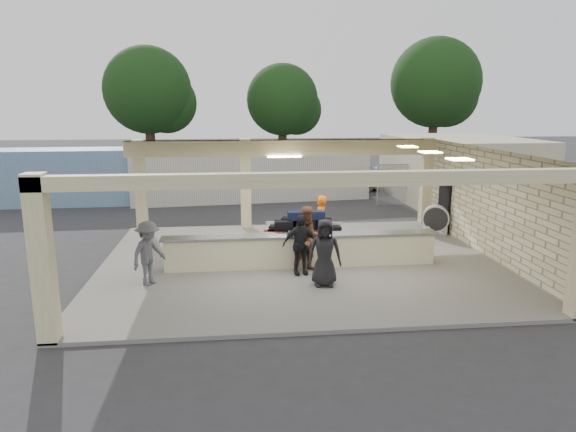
{
  "coord_description": "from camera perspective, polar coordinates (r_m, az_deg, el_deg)",
  "views": [
    {
      "loc": [
        -1.97,
        -15.06,
        4.84
      ],
      "look_at": [
        -0.24,
        1.0,
        1.32
      ],
      "focal_mm": 32.0,
      "sensor_mm": 36.0,
      "label": 1
    }
  ],
  "objects": [
    {
      "name": "drum_fan",
      "position": [
        19.81,
        16.09,
        -0.3
      ],
      "size": [
        1.03,
        0.69,
        1.09
      ],
      "rotation": [
        0.0,
        0.0,
        -0.41
      ],
      "color": "silver",
      "rests_on": "pavilion"
    },
    {
      "name": "tree_mid",
      "position": [
        41.45,
        -0.2,
        12.48
      ],
      "size": [
        6.0,
        5.6,
        8.0
      ],
      "color": "#382619",
      "rests_on": "ground"
    },
    {
      "name": "fence",
      "position": [
        27.6,
        22.01,
        3.52
      ],
      "size": [
        12.06,
        0.06,
        2.03
      ],
      "color": "gray",
      "rests_on": "ground"
    },
    {
      "name": "tree_left",
      "position": [
        39.64,
        -14.8,
        12.99
      ],
      "size": [
        6.6,
        6.3,
        9.0
      ],
      "color": "#382619",
      "rests_on": "ground"
    },
    {
      "name": "car_dark",
      "position": [
        30.49,
        7.17,
        4.37
      ],
      "size": [
        4.34,
        2.8,
        1.36
      ],
      "primitive_type": "imported",
      "rotation": [
        0.0,
        0.0,
        1.21
      ],
      "color": "black",
      "rests_on": "ground"
    },
    {
      "name": "container_white",
      "position": [
        26.56,
        -4.07,
        4.6
      ],
      "size": [
        12.14,
        3.61,
        2.59
      ],
      "primitive_type": "cube",
      "rotation": [
        0.0,
        0.0,
        0.1
      ],
      "color": "silver",
      "rests_on": "ground"
    },
    {
      "name": "passenger_c",
      "position": [
        14.17,
        -15.24,
        -4.0
      ],
      "size": [
        0.96,
        1.15,
        1.74
      ],
      "primitive_type": "imported",
      "rotation": [
        0.0,
        0.0,
        0.96
      ],
      "color": "#4F4F54",
      "rests_on": "pavilion"
    },
    {
      "name": "car_white_a",
      "position": [
        30.64,
        11.42,
        4.21
      ],
      "size": [
        4.59,
        2.22,
        1.31
      ],
      "primitive_type": "imported",
      "rotation": [
        0.0,
        0.0,
        1.56
      ],
      "color": "white",
      "rests_on": "ground"
    },
    {
      "name": "passenger_b",
      "position": [
        14.5,
        1.34,
        -3.21
      ],
      "size": [
        1.05,
        0.5,
        1.73
      ],
      "primitive_type": "imported",
      "rotation": [
        0.0,
        0.0,
        0.14
      ],
      "color": "black",
      "rests_on": "pavilion"
    },
    {
      "name": "pavilion",
      "position": [
        16.26,
        1.72,
        -0.11
      ],
      "size": [
        12.01,
        10.0,
        3.55
      ],
      "color": "slate",
      "rests_on": "ground"
    },
    {
      "name": "container_blue",
      "position": [
        27.78,
        -24.13,
        4.01
      ],
      "size": [
        10.44,
        2.74,
        2.7
      ],
      "primitive_type": "cube",
      "rotation": [
        0.0,
        0.0,
        0.02
      ],
      "color": "#769BBD",
      "rests_on": "ground"
    },
    {
      "name": "adjacent_building",
      "position": [
        27.75,
        18.39,
        4.97
      ],
      "size": [
        6.0,
        8.0,
        3.2
      ],
      "primitive_type": "cube",
      "color": "beige",
      "rests_on": "ground"
    },
    {
      "name": "car_white_b",
      "position": [
        32.07,
        17.3,
        4.48
      ],
      "size": [
        4.99,
        1.9,
        1.57
      ],
      "primitive_type": "imported",
      "rotation": [
        0.0,
        0.0,
        1.58
      ],
      "color": "white",
      "rests_on": "ground"
    },
    {
      "name": "baggage_counter",
      "position": [
        15.3,
        1.5,
        -3.85
      ],
      "size": [
        8.2,
        0.58,
        0.98
      ],
      "color": "beige",
      "rests_on": "pavilion"
    },
    {
      "name": "passenger_d",
      "position": [
        13.63,
        4.09,
        -4.08
      ],
      "size": [
        0.92,
        0.46,
        1.81
      ],
      "primitive_type": "imported",
      "rotation": [
        0.0,
        0.0,
        -0.11
      ],
      "color": "black",
      "rests_on": "pavilion"
    },
    {
      "name": "tree_right",
      "position": [
        43.42,
        16.38,
        13.64
      ],
      "size": [
        7.2,
        7.0,
        10.0
      ],
      "color": "#382619",
      "rests_on": "ground"
    },
    {
      "name": "passenger_a",
      "position": [
        14.72,
        2.34,
        -2.6
      ],
      "size": [
        0.99,
        0.56,
        1.92
      ],
      "primitive_type": "imported",
      "rotation": [
        0.0,
        0.0,
        0.16
      ],
      "color": "brown",
      "rests_on": "pavilion"
    },
    {
      "name": "baggage_handler",
      "position": [
        16.81,
        3.57,
        -0.83
      ],
      "size": [
        0.63,
        0.77,
        1.86
      ],
      "primitive_type": "imported",
      "rotation": [
        0.0,
        0.0,
        4.26
      ],
      "color": "orange",
      "rests_on": "pavilion"
    },
    {
      "name": "luggage_cart",
      "position": [
        16.22,
        1.59,
        -1.82
      ],
      "size": [
        2.73,
        1.95,
        1.46
      ],
      "rotation": [
        0.0,
        0.0,
        -0.17
      ],
      "color": "silver",
      "rests_on": "pavilion"
    },
    {
      "name": "ground",
      "position": [
        15.95,
        1.25,
        -5.38
      ],
      "size": [
        120.0,
        120.0,
        0.0
      ],
      "primitive_type": "plane",
      "color": "#2C2C2E",
      "rests_on": "ground"
    }
  ]
}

